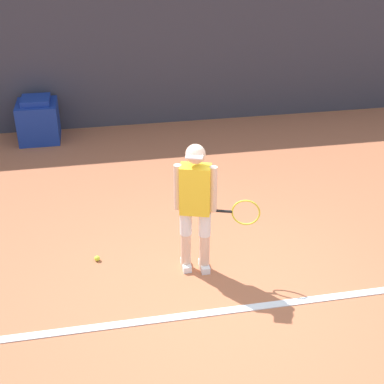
% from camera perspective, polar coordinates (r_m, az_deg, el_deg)
% --- Properties ---
extents(ground_plane, '(24.00, 24.00, 0.00)m').
position_cam_1_polar(ground_plane, '(6.15, 2.93, -10.61)').
color(ground_plane, '#B76642').
extents(back_wall, '(24.00, 0.10, 2.74)m').
position_cam_1_polar(back_wall, '(10.50, -4.07, 14.46)').
color(back_wall, '#383842').
rests_on(back_wall, ground_plane).
extents(court_baseline, '(21.60, 0.10, 0.01)m').
position_cam_1_polar(court_baseline, '(5.90, 3.70, -12.52)').
color(court_baseline, white).
rests_on(court_baseline, ground_plane).
extents(tennis_player, '(0.93, 0.39, 1.61)m').
position_cam_1_polar(tennis_player, '(6.01, 0.49, -1.26)').
color(tennis_player, beige).
rests_on(tennis_player, ground_plane).
extents(tennis_ball, '(0.07, 0.07, 0.07)m').
position_cam_1_polar(tennis_ball, '(6.71, -10.09, -6.99)').
color(tennis_ball, '#D1E533').
rests_on(tennis_ball, ground_plane).
extents(covered_chair, '(0.72, 0.78, 0.81)m').
position_cam_1_polar(covered_chair, '(10.30, -16.06, 7.39)').
color(covered_chair, navy).
rests_on(covered_chair, ground_plane).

